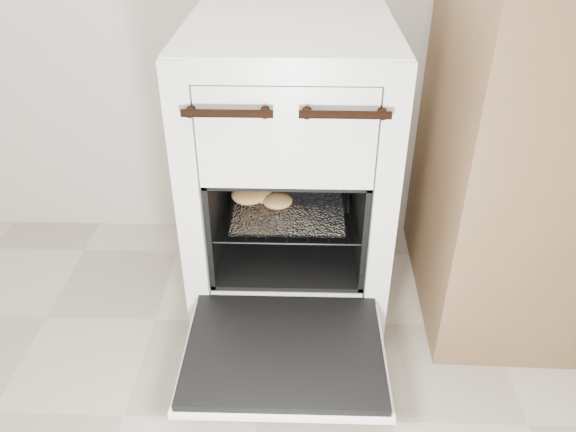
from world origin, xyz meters
The scene contains 5 objects.
stove centered at (0.07, 1.20, 0.40)m, with size 0.54×0.60×0.82m.
oven_door centered at (0.07, 0.75, 0.18)m, with size 0.48×0.38×0.03m.
oven_rack centered at (0.07, 1.14, 0.34)m, with size 0.39×0.38×0.01m.
foil_sheet centered at (0.07, 1.12, 0.35)m, with size 0.30×0.27×0.01m, color white.
baked_rolls centered at (-0.01, 1.16, 0.37)m, with size 0.20×0.15×0.04m.
Camera 1 is at (0.10, -0.21, 1.17)m, focal length 35.00 mm.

